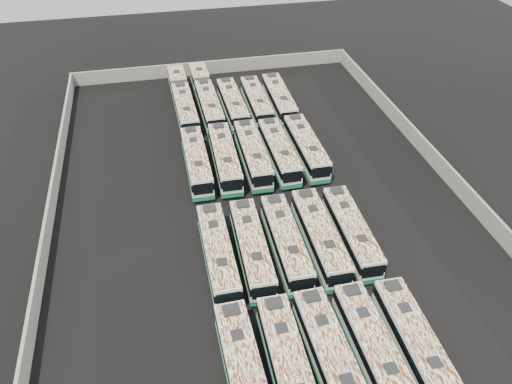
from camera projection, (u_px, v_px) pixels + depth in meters
name	position (u px, v px, depth m)	size (l,w,h in m)	color
ground	(263.00, 210.00, 54.58)	(140.00, 140.00, 0.00)	black
perimeter_wall	(263.00, 202.00, 53.91)	(45.20, 73.20, 2.20)	slate
bus_front_far_left	(245.00, 376.00, 36.63)	(2.77, 12.12, 3.40)	silver
bus_front_left	(289.00, 369.00, 37.11)	(2.76, 12.15, 3.41)	silver
bus_front_center	(332.00, 360.00, 37.73)	(2.81, 12.12, 3.40)	silver
bus_front_right	(374.00, 350.00, 38.46)	(2.60, 11.75, 3.30)	silver
bus_front_far_right	(415.00, 345.00, 38.86)	(2.69, 11.72, 3.29)	silver
bus_midfront_far_left	(218.00, 253.00, 46.82)	(2.50, 11.79, 3.32)	silver
bus_midfront_left	(252.00, 248.00, 47.39)	(2.79, 11.81, 3.31)	silver
bus_midfront_center	(286.00, 242.00, 48.06)	(2.65, 11.74, 3.30)	silver
bus_midfront_right	(320.00, 237.00, 48.58)	(2.69, 12.09, 3.40)	silver
bus_midfront_far_right	(351.00, 232.00, 49.28)	(2.74, 11.62, 3.26)	silver
bus_midback_far_left	(197.00, 161.00, 58.99)	(2.53, 11.90, 3.35)	silver
bus_midback_left	(225.00, 158.00, 59.55)	(2.87, 12.17, 3.41)	silver
bus_midback_center	(253.00, 154.00, 60.18)	(2.73, 12.09, 3.40)	silver
bus_midback_right	(279.00, 151.00, 60.74)	(2.57, 11.89, 3.35)	silver
bus_midback_far_right	(306.00, 147.00, 61.46)	(2.54, 11.96, 3.37)	silver
bus_back_far_left	(182.00, 99.00, 71.72)	(2.83, 18.21, 3.29)	silver
bus_back_left	(206.00, 96.00, 72.41)	(2.74, 18.33, 3.32)	silver
bus_back_center	(233.00, 104.00, 70.44)	(2.65, 11.80, 3.32)	silver
bus_back_right	(256.00, 102.00, 71.12)	(2.57, 11.62, 3.27)	silver
bus_back_far_right	(279.00, 99.00, 71.67)	(2.76, 11.92, 3.35)	silver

